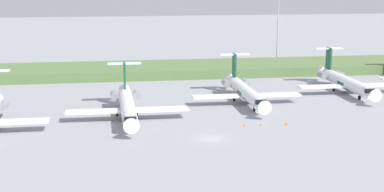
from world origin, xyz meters
TOP-DOWN VIEW (x-y plane):
  - ground_plane at (0.00, 30.00)m, footprint 500.00×500.00m
  - grass_berm at (0.00, 63.96)m, footprint 320.00×20.00m
  - regional_jet_third at (-12.96, 16.24)m, footprint 22.81×31.00m
  - regional_jet_fourth at (12.14, 25.98)m, footprint 22.81×31.00m
  - regional_jet_fifth at (37.34, 33.08)m, footprint 22.81×31.00m
  - antenna_mast at (34.66, 77.86)m, footprint 4.40×0.50m
  - safety_cone_front_marker at (7.54, 6.86)m, footprint 0.44×0.44m
  - safety_cone_mid_marker at (10.55, 6.81)m, footprint 0.44×0.44m
  - safety_cone_rear_marker at (15.23, 6.56)m, footprint 0.44×0.44m

SIDE VIEW (x-z plane):
  - ground_plane at x=0.00m, z-range 0.00..0.00m
  - safety_cone_front_marker at x=7.54m, z-range 0.00..0.55m
  - safety_cone_mid_marker at x=10.55m, z-range 0.00..0.55m
  - safety_cone_rear_marker at x=15.23m, z-range 0.00..0.55m
  - grass_berm at x=0.00m, z-range 0.00..2.47m
  - regional_jet_third at x=-12.96m, z-range -1.96..7.04m
  - regional_jet_fourth at x=12.14m, z-range -1.96..7.04m
  - regional_jet_fifth at x=37.34m, z-range -1.96..7.04m
  - antenna_mast at x=34.66m, z-range -1.74..19.19m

